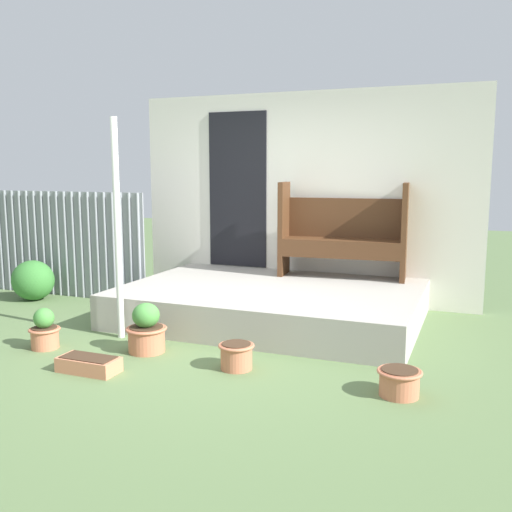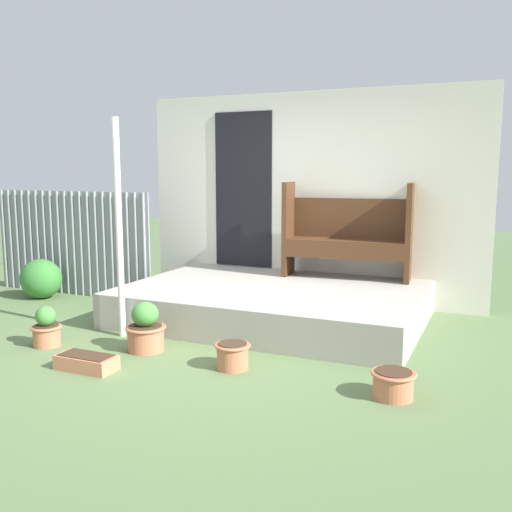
{
  "view_description": "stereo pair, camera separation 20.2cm",
  "coord_description": "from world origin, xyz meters",
  "px_view_note": "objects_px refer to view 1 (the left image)",
  "views": [
    {
      "loc": [
        2.24,
        -4.68,
        1.66
      ],
      "look_at": [
        0.23,
        0.38,
        0.82
      ],
      "focal_mm": 40.0,
      "sensor_mm": 36.0,
      "label": 1
    },
    {
      "loc": [
        2.42,
        -4.6,
        1.66
      ],
      "look_at": [
        0.23,
        0.38,
        0.82
      ],
      "focal_mm": 40.0,
      "sensor_mm": 36.0,
      "label": 2
    }
  ],
  "objects_px": {
    "planter_box_rect": "(89,364)",
    "shrub_by_fence": "(33,280)",
    "flower_pot_right": "(236,355)",
    "flower_pot_far_right": "(399,381)",
    "flower_pot_middle": "(146,331)",
    "bench": "(343,231)",
    "flower_pot_left": "(45,331)",
    "support_post": "(118,230)"
  },
  "relations": [
    {
      "from": "shrub_by_fence",
      "to": "bench",
      "type": "bearing_deg",
      "value": 16.04
    },
    {
      "from": "support_post",
      "to": "bench",
      "type": "relative_size",
      "value": 1.42
    },
    {
      "from": "flower_pot_far_right",
      "to": "planter_box_rect",
      "type": "relative_size",
      "value": 0.65
    },
    {
      "from": "flower_pot_left",
      "to": "flower_pot_far_right",
      "type": "distance_m",
      "value": 3.23
    },
    {
      "from": "flower_pot_far_right",
      "to": "planter_box_rect",
      "type": "xyz_separation_m",
      "value": [
        -2.45,
        -0.43,
        -0.05
      ]
    },
    {
      "from": "flower_pot_left",
      "to": "shrub_by_fence",
      "type": "relative_size",
      "value": 0.7
    },
    {
      "from": "planter_box_rect",
      "to": "shrub_by_fence",
      "type": "xyz_separation_m",
      "value": [
        -2.32,
        1.89,
        0.19
      ]
    },
    {
      "from": "support_post",
      "to": "flower_pot_middle",
      "type": "distance_m",
      "value": 1.04
    },
    {
      "from": "flower_pot_right",
      "to": "flower_pot_middle",
      "type": "bearing_deg",
      "value": 173.17
    },
    {
      "from": "flower_pot_middle",
      "to": "planter_box_rect",
      "type": "bearing_deg",
      "value": -104.22
    },
    {
      "from": "bench",
      "to": "flower_pot_middle",
      "type": "bearing_deg",
      "value": -123.31
    },
    {
      "from": "support_post",
      "to": "flower_pot_far_right",
      "type": "bearing_deg",
      "value": -10.12
    },
    {
      "from": "flower_pot_right",
      "to": "bench",
      "type": "bearing_deg",
      "value": 82.72
    },
    {
      "from": "flower_pot_middle",
      "to": "flower_pot_far_right",
      "type": "relative_size",
      "value": 1.37
    },
    {
      "from": "flower_pot_far_right",
      "to": "shrub_by_fence",
      "type": "bearing_deg",
      "value": 162.99
    },
    {
      "from": "flower_pot_far_right",
      "to": "flower_pot_middle",
      "type": "bearing_deg",
      "value": 175.08
    },
    {
      "from": "flower_pot_right",
      "to": "flower_pot_far_right",
      "type": "height_order",
      "value": "flower_pot_right"
    },
    {
      "from": "flower_pot_left",
      "to": "planter_box_rect",
      "type": "xyz_separation_m",
      "value": [
        0.78,
        -0.36,
        -0.1
      ]
    },
    {
      "from": "planter_box_rect",
      "to": "flower_pot_middle",
      "type": "bearing_deg",
      "value": 75.78
    },
    {
      "from": "flower_pot_right",
      "to": "shrub_by_fence",
      "type": "relative_size",
      "value": 0.55
    },
    {
      "from": "bench",
      "to": "flower_pot_middle",
      "type": "xyz_separation_m",
      "value": [
        -1.26,
        -2.34,
        -0.73
      ]
    },
    {
      "from": "flower_pot_middle",
      "to": "shrub_by_fence",
      "type": "xyz_separation_m",
      "value": [
        -2.48,
        1.26,
        0.06
      ]
    },
    {
      "from": "flower_pot_far_right",
      "to": "support_post",
      "type": "bearing_deg",
      "value": 169.88
    },
    {
      "from": "bench",
      "to": "flower_pot_far_right",
      "type": "relative_size",
      "value": 4.56
    },
    {
      "from": "flower_pot_right",
      "to": "shrub_by_fence",
      "type": "distance_m",
      "value": 3.69
    },
    {
      "from": "support_post",
      "to": "planter_box_rect",
      "type": "relative_size",
      "value": 4.22
    },
    {
      "from": "planter_box_rect",
      "to": "shrub_by_fence",
      "type": "height_order",
      "value": "shrub_by_fence"
    },
    {
      "from": "flower_pot_middle",
      "to": "flower_pot_far_right",
      "type": "distance_m",
      "value": 2.3
    },
    {
      "from": "flower_pot_left",
      "to": "flower_pot_right",
      "type": "height_order",
      "value": "flower_pot_left"
    },
    {
      "from": "flower_pot_right",
      "to": "planter_box_rect",
      "type": "height_order",
      "value": "flower_pot_right"
    },
    {
      "from": "flower_pot_middle",
      "to": "shrub_by_fence",
      "type": "height_order",
      "value": "shrub_by_fence"
    },
    {
      "from": "support_post",
      "to": "planter_box_rect",
      "type": "distance_m",
      "value": 1.41
    },
    {
      "from": "support_post",
      "to": "flower_pot_left",
      "type": "bearing_deg",
      "value": -128.96
    },
    {
      "from": "support_post",
      "to": "flower_pot_far_right",
      "type": "height_order",
      "value": "support_post"
    },
    {
      "from": "flower_pot_right",
      "to": "shrub_by_fence",
      "type": "height_order",
      "value": "shrub_by_fence"
    },
    {
      "from": "bench",
      "to": "shrub_by_fence",
      "type": "relative_size",
      "value": 2.75
    },
    {
      "from": "planter_box_rect",
      "to": "flower_pot_far_right",
      "type": "bearing_deg",
      "value": 9.96
    },
    {
      "from": "flower_pot_left",
      "to": "shrub_by_fence",
      "type": "height_order",
      "value": "shrub_by_fence"
    },
    {
      "from": "flower_pot_middle",
      "to": "flower_pot_right",
      "type": "xyz_separation_m",
      "value": [
        0.94,
        -0.11,
        -0.08
      ]
    },
    {
      "from": "flower_pot_left",
      "to": "bench",
      "type": "bearing_deg",
      "value": 49.81
    },
    {
      "from": "bench",
      "to": "flower_pot_left",
      "type": "xyz_separation_m",
      "value": [
        -2.2,
        -2.6,
        -0.76
      ]
    },
    {
      "from": "support_post",
      "to": "flower_pot_right",
      "type": "xyz_separation_m",
      "value": [
        1.43,
        -0.41,
        -0.95
      ]
    }
  ]
}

